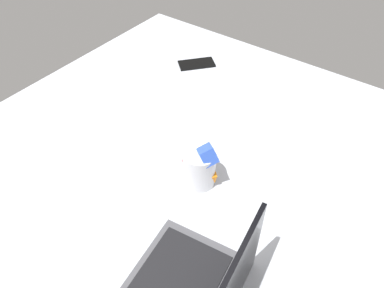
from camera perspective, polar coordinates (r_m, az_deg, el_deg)
bed_mattress at (r=107.74cm, az=-6.78°, el=-12.01°), size 180.00×140.00×18.00cm
snack_cup at (r=100.30cm, az=1.28°, el=-3.45°), size 9.37×10.44×14.49cm
cell_phone at (r=150.43cm, az=0.70°, el=12.19°), size 15.03×14.32×0.80cm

